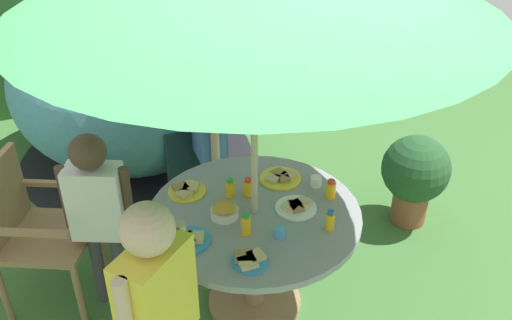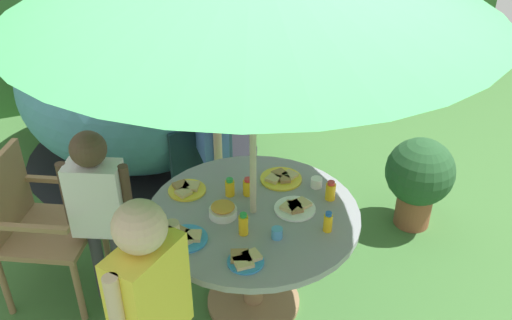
% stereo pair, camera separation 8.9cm
% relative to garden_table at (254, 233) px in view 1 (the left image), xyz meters
% --- Properties ---
extents(ground_plane, '(10.00, 10.00, 0.02)m').
position_rel_garden_table_xyz_m(ground_plane, '(0.00, 0.00, -0.55)').
color(ground_plane, '#3D6B33').
extents(garden_table, '(1.17, 1.17, 0.70)m').
position_rel_garden_table_xyz_m(garden_table, '(0.00, 0.00, 0.00)').
color(garden_table, '#93704C').
rests_on(garden_table, ground_plane).
extents(wooden_chair, '(0.66, 0.67, 0.93)m').
position_rel_garden_table_xyz_m(wooden_chair, '(-1.15, 0.59, -0.01)').
color(wooden_chair, '#93704C').
rests_on(wooden_chair, ground_plane).
extents(dome_tent, '(2.48, 2.48, 1.39)m').
position_rel_garden_table_xyz_m(dome_tent, '(-0.26, 2.00, 0.14)').
color(dome_tent, teal).
rests_on(dome_tent, ground_plane).
extents(potted_plant, '(0.48, 0.48, 0.68)m').
position_rel_garden_table_xyz_m(potted_plant, '(1.36, 0.31, -0.14)').
color(potted_plant, brown).
rests_on(potted_plant, ground_plane).
extents(child_in_blue_shirt, '(0.20, 0.40, 1.17)m').
position_rel_garden_table_xyz_m(child_in_blue_shirt, '(0.05, 0.92, 0.20)').
color(child_in_blue_shirt, '#3F3F47').
rests_on(child_in_blue_shirt, ground_plane).
extents(child_in_white_shirt, '(0.36, 0.28, 1.16)m').
position_rel_garden_table_xyz_m(child_in_white_shirt, '(-0.78, 0.37, 0.19)').
color(child_in_white_shirt, '#3F3F47').
rests_on(child_in_white_shirt, ground_plane).
extents(child_in_yellow_shirt, '(0.38, 0.36, 1.30)m').
position_rel_garden_table_xyz_m(child_in_yellow_shirt, '(-0.68, -0.54, 0.29)').
color(child_in_yellow_shirt, '#3F3F47').
rests_on(child_in_yellow_shirt, ground_plane).
extents(snack_bowl, '(0.15, 0.15, 0.08)m').
position_rel_garden_table_xyz_m(snack_bowl, '(-0.17, 0.02, 0.19)').
color(snack_bowl, white).
rests_on(snack_bowl, garden_table).
extents(plate_far_right, '(0.22, 0.22, 0.03)m').
position_rel_garden_table_xyz_m(plate_far_right, '(-0.29, 0.32, 0.16)').
color(plate_far_right, yellow).
rests_on(plate_far_right, garden_table).
extents(plate_center_back, '(0.25, 0.25, 0.03)m').
position_rel_garden_table_xyz_m(plate_center_back, '(0.27, 0.23, 0.16)').
color(plate_center_back, yellow).
rests_on(plate_center_back, garden_table).
extents(plate_near_left, '(0.18, 0.18, 0.03)m').
position_rel_garden_table_xyz_m(plate_near_left, '(-0.18, -0.36, 0.17)').
color(plate_near_left, '#338CD8').
rests_on(plate_near_left, garden_table).
extents(plate_mid_right, '(0.23, 0.23, 0.03)m').
position_rel_garden_table_xyz_m(plate_mid_right, '(0.22, -0.07, 0.16)').
color(plate_mid_right, white).
rests_on(plate_mid_right, garden_table).
extents(plate_front_edge, '(0.22, 0.22, 0.03)m').
position_rel_garden_table_xyz_m(plate_front_edge, '(-0.40, -0.10, 0.16)').
color(plate_front_edge, '#338CD8').
rests_on(plate_front_edge, garden_table).
extents(juice_bottle_near_right, '(0.05, 0.05, 0.13)m').
position_rel_garden_table_xyz_m(juice_bottle_near_right, '(-0.11, -0.16, 0.21)').
color(juice_bottle_near_right, yellow).
rests_on(juice_bottle_near_right, garden_table).
extents(juice_bottle_far_left, '(0.05, 0.05, 0.11)m').
position_rel_garden_table_xyz_m(juice_bottle_far_left, '(-0.07, 0.19, 0.20)').
color(juice_bottle_far_left, yellow).
rests_on(juice_bottle_far_left, garden_table).
extents(juice_bottle_center_front, '(0.05, 0.05, 0.12)m').
position_rel_garden_table_xyz_m(juice_bottle_center_front, '(0.30, -0.29, 0.21)').
color(juice_bottle_center_front, yellow).
rests_on(juice_bottle_center_front, garden_table).
extents(juice_bottle_mid_left, '(0.06, 0.06, 0.12)m').
position_rel_garden_table_xyz_m(juice_bottle_mid_left, '(0.45, -0.05, 0.21)').
color(juice_bottle_mid_left, yellow).
rests_on(juice_bottle_mid_left, garden_table).
extents(juice_bottle_back_edge, '(0.06, 0.06, 0.11)m').
position_rel_garden_table_xyz_m(juice_bottle_back_edge, '(0.03, 0.16, 0.20)').
color(juice_bottle_back_edge, yellow).
rests_on(juice_bottle_back_edge, garden_table).
extents(cup_near, '(0.06, 0.06, 0.06)m').
position_rel_garden_table_xyz_m(cup_near, '(0.03, -0.25, 0.18)').
color(cup_near, '#4C99D8').
rests_on(cup_near, garden_table).
extents(cup_far, '(0.07, 0.07, 0.06)m').
position_rel_garden_table_xyz_m(cup_far, '(0.43, 0.09, 0.18)').
color(cup_far, white).
rests_on(cup_far, garden_table).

